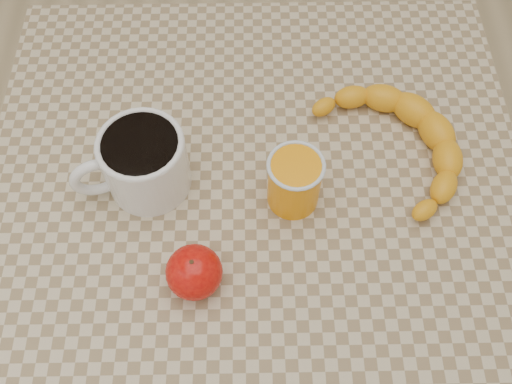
{
  "coord_description": "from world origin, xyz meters",
  "views": [
    {
      "loc": [
        -0.01,
        -0.4,
        1.47
      ],
      "look_at": [
        0.0,
        0.0,
        0.77
      ],
      "focal_mm": 40.0,
      "sensor_mm": 36.0,
      "label": 1
    }
  ],
  "objects_px": {
    "table": "(256,225)",
    "orange_juice_glass": "(294,181)",
    "apple": "(194,272)",
    "banana": "(398,142)",
    "coffee_mug": "(142,162)"
  },
  "relations": [
    {
      "from": "coffee_mug",
      "to": "orange_juice_glass",
      "type": "relative_size",
      "value": 1.95
    },
    {
      "from": "table",
      "to": "banana",
      "type": "xyz_separation_m",
      "value": [
        0.21,
        0.08,
        0.11
      ]
    },
    {
      "from": "banana",
      "to": "coffee_mug",
      "type": "bearing_deg",
      "value": 162.56
    },
    {
      "from": "coffee_mug",
      "to": "banana",
      "type": "distance_m",
      "value": 0.37
    },
    {
      "from": "apple",
      "to": "banana",
      "type": "height_order",
      "value": "apple"
    },
    {
      "from": "coffee_mug",
      "to": "banana",
      "type": "xyz_separation_m",
      "value": [
        0.37,
        0.05,
        -0.03
      ]
    },
    {
      "from": "apple",
      "to": "banana",
      "type": "relative_size",
      "value": 0.22
    },
    {
      "from": "orange_juice_glass",
      "to": "coffee_mug",
      "type": "bearing_deg",
      "value": 171.77
    },
    {
      "from": "coffee_mug",
      "to": "apple",
      "type": "xyz_separation_m",
      "value": [
        0.08,
        -0.16,
        -0.02
      ]
    },
    {
      "from": "table",
      "to": "orange_juice_glass",
      "type": "xyz_separation_m",
      "value": [
        0.05,
        0.0,
        0.13
      ]
    },
    {
      "from": "table",
      "to": "banana",
      "type": "bearing_deg",
      "value": 20.49
    },
    {
      "from": "coffee_mug",
      "to": "banana",
      "type": "bearing_deg",
      "value": 7.44
    },
    {
      "from": "coffee_mug",
      "to": "orange_juice_glass",
      "type": "xyz_separation_m",
      "value": [
        0.21,
        -0.03,
        -0.01
      ]
    },
    {
      "from": "coffee_mug",
      "to": "apple",
      "type": "bearing_deg",
      "value": -64.13
    },
    {
      "from": "table",
      "to": "apple",
      "type": "relative_size",
      "value": 10.2
    }
  ]
}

